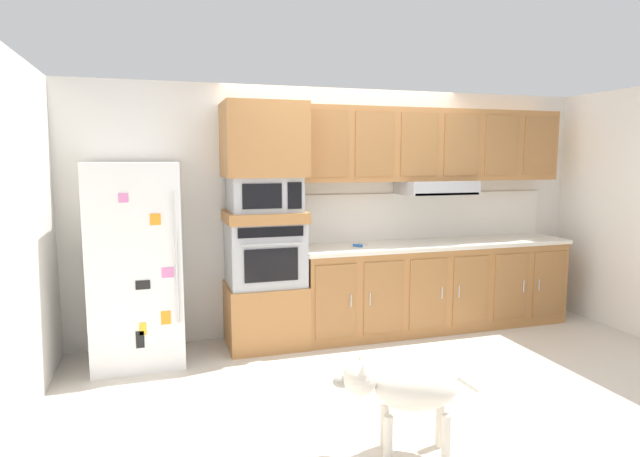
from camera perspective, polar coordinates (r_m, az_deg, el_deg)
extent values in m
plane|color=beige|center=(4.92, 6.73, -13.93)|extent=(9.60, 9.60, 0.00)
cube|color=silver|center=(5.64, 2.35, 1.96)|extent=(6.20, 0.12, 2.50)
cube|color=silver|center=(4.31, -29.37, -0.70)|extent=(0.12, 7.10, 2.50)
cube|color=white|center=(6.30, 30.90, 1.49)|extent=(0.12, 7.10, 2.50)
cube|color=white|center=(4.94, -19.02, -3.56)|extent=(0.76, 0.70, 1.76)
cylinder|color=silver|center=(4.56, -15.06, -3.02)|extent=(0.02, 0.02, 1.10)
cube|color=pink|center=(4.52, -20.24, 3.08)|extent=(0.07, 0.01, 0.07)
cube|color=gold|center=(4.72, -18.37, -10.13)|extent=(0.06, 0.01, 0.10)
cube|color=black|center=(4.74, -18.63, -11.16)|extent=(0.07, 0.01, 0.14)
cube|color=orange|center=(4.53, -17.15, 0.94)|extent=(0.08, 0.01, 0.09)
cube|color=black|center=(4.62, -18.36, -5.73)|extent=(0.12, 0.01, 0.07)
cube|color=pink|center=(4.60, -15.93, -4.54)|extent=(0.10, 0.01, 0.08)
cube|color=orange|center=(4.69, -16.11, -9.12)|extent=(0.08, 0.01, 0.11)
cube|color=#A8703D|center=(5.24, -5.81, -9.09)|extent=(0.74, 0.62, 0.60)
cube|color=#A8AAAF|center=(5.10, -5.90, -2.62)|extent=(0.70, 0.58, 0.60)
cube|color=black|center=(4.83, -5.20, -3.92)|extent=(0.49, 0.01, 0.30)
cube|color=black|center=(4.78, -5.24, -0.39)|extent=(0.59, 0.01, 0.09)
cylinder|color=#A8AAAF|center=(4.77, -5.16, -1.67)|extent=(0.56, 0.02, 0.02)
cube|color=#A8703D|center=(5.05, -5.96, 1.29)|extent=(0.74, 0.62, 0.10)
cube|color=#A8AAAF|center=(5.03, -5.99, 3.66)|extent=(0.64, 0.53, 0.32)
cube|color=black|center=(4.75, -6.18, 3.44)|extent=(0.35, 0.01, 0.22)
cube|color=black|center=(4.82, -2.72, 3.53)|extent=(0.13, 0.01, 0.24)
cube|color=#A8703D|center=(5.03, -6.07, 9.36)|extent=(0.74, 0.62, 0.68)
cube|color=#A8703D|center=(5.83, 12.12, -6.10)|extent=(2.91, 0.60, 0.88)
cube|color=#9A6738|center=(5.07, 1.73, -7.79)|extent=(0.41, 0.01, 0.70)
cylinder|color=#BCBCC1|center=(5.10, 3.34, -7.69)|extent=(0.01, 0.01, 0.12)
cube|color=#9A6738|center=(5.24, 6.78, -7.32)|extent=(0.41, 0.01, 0.70)
cylinder|color=#BCBCC1|center=(5.17, 5.37, -7.50)|extent=(0.01, 0.01, 0.12)
cube|color=#9A6738|center=(5.45, 11.47, -6.84)|extent=(0.41, 0.01, 0.70)
cylinder|color=#BCBCC1|center=(5.51, 12.89, -6.73)|extent=(0.01, 0.01, 0.12)
cube|color=#9A6738|center=(5.69, 15.78, -6.36)|extent=(0.41, 0.01, 0.70)
cylinder|color=#BCBCC1|center=(5.60, 14.61, -6.54)|extent=(0.01, 0.01, 0.12)
cube|color=#9A6738|center=(5.97, 19.71, -5.88)|extent=(0.41, 0.01, 0.70)
cylinder|color=#BCBCC1|center=(6.04, 20.90, -5.77)|extent=(0.01, 0.01, 0.12)
cube|color=#9A6738|center=(6.27, 23.27, -5.43)|extent=(0.41, 0.01, 0.70)
cylinder|color=#BCBCC1|center=(6.16, 22.33, -5.59)|extent=(0.01, 0.01, 0.12)
cube|color=silver|center=(5.74, 12.25, -1.63)|extent=(2.95, 0.64, 0.04)
cube|color=silver|center=(5.95, 10.96, 1.35)|extent=(2.95, 0.02, 0.50)
cube|color=#A8703D|center=(5.78, 11.89, 8.69)|extent=(2.91, 0.34, 0.74)
cube|color=#A8AAAF|center=(5.74, 12.26, 4.30)|extent=(0.76, 0.48, 0.14)
cube|color=black|center=(5.55, 13.36, 3.60)|extent=(0.72, 0.04, 0.02)
cube|color=#9A6738|center=(5.14, 0.84, 9.02)|extent=(0.41, 0.01, 0.63)
cube|color=#9A6738|center=(5.31, 5.88, 8.94)|extent=(0.41, 0.01, 0.63)
cube|color=#9A6738|center=(5.51, 10.57, 8.79)|extent=(0.41, 0.01, 0.63)
cube|color=#9A6738|center=(5.76, 14.88, 8.61)|extent=(0.41, 0.01, 0.63)
cube|color=#9A6738|center=(6.03, 18.83, 8.40)|extent=(0.41, 0.01, 0.63)
cube|color=#9A6738|center=(6.32, 22.42, 8.18)|extent=(0.41, 0.01, 0.63)
cylinder|color=blue|center=(5.32, 4.05, -1.81)|extent=(0.09, 0.09, 0.03)
cylinder|color=silver|center=(5.42, 4.57, -1.65)|extent=(0.09, 0.09, 0.01)
ellipsoid|color=beige|center=(3.42, 10.16, -16.50)|extent=(0.55, 0.38, 0.26)
sphere|color=beige|center=(3.34, 4.24, -15.66)|extent=(0.21, 0.21, 0.21)
ellipsoid|color=gray|center=(3.34, 2.38, -16.02)|extent=(0.13, 0.11, 0.07)
cone|color=beige|center=(3.24, 4.63, -14.67)|extent=(0.06, 0.06, 0.07)
cone|color=beige|center=(3.37, 4.35, -13.75)|extent=(0.06, 0.06, 0.07)
cylinder|color=beige|center=(3.48, 15.44, -15.71)|extent=(0.15, 0.07, 0.12)
cylinder|color=beige|center=(3.44, 7.27, -21.26)|extent=(0.06, 0.06, 0.28)
cylinder|color=beige|center=(3.57, 6.88, -20.16)|extent=(0.06, 0.06, 0.28)
cylinder|color=beige|center=(3.51, 13.29, -20.80)|extent=(0.06, 0.06, 0.28)
cylinder|color=beige|center=(3.63, 12.67, -19.75)|extent=(0.06, 0.06, 0.28)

